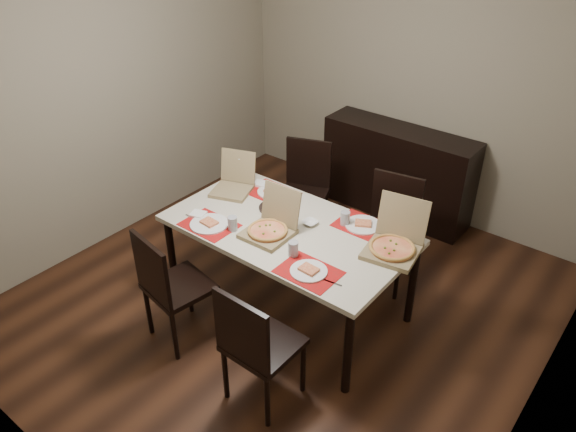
% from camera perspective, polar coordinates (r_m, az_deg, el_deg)
% --- Properties ---
extents(ground, '(3.80, 4.00, 0.02)m').
position_cam_1_polar(ground, '(4.64, -0.33, -8.62)').
color(ground, '#3D2113').
rests_on(ground, ground).
extents(room_walls, '(3.84, 4.02, 2.62)m').
position_cam_1_polar(room_walls, '(4.08, 3.50, 13.65)').
color(room_walls, gray).
rests_on(room_walls, ground).
extents(sideboard, '(1.50, 0.40, 0.90)m').
position_cam_1_polar(sideboard, '(5.65, 11.02, 4.42)').
color(sideboard, black).
rests_on(sideboard, ground).
extents(dining_table, '(1.80, 1.00, 0.75)m').
position_cam_1_polar(dining_table, '(4.17, 0.00, -1.94)').
color(dining_table, beige).
rests_on(dining_table, ground).
extents(chair_near_left, '(0.48, 0.48, 0.93)m').
position_cam_1_polar(chair_near_left, '(4.07, -11.96, -6.83)').
color(chair_near_left, black).
rests_on(chair_near_left, ground).
extents(chair_near_right, '(0.42, 0.42, 0.93)m').
position_cam_1_polar(chair_near_right, '(3.56, -3.31, -12.83)').
color(chair_near_right, black).
rests_on(chair_near_right, ground).
extents(chair_far_left, '(0.54, 0.54, 0.93)m').
position_cam_1_polar(chair_far_left, '(5.16, 1.72, 3.01)').
color(chair_far_left, black).
rests_on(chair_far_left, ground).
extents(chair_far_right, '(0.49, 0.49, 0.93)m').
position_cam_1_polar(chair_far_right, '(4.67, 10.31, -0.95)').
color(chair_far_right, black).
rests_on(chair_far_right, ground).
extents(setting_near_left, '(0.46, 0.30, 0.11)m').
position_cam_1_polar(setting_near_left, '(4.19, -7.60, -0.71)').
color(setting_near_left, '#BA0C0D').
rests_on(setting_near_left, dining_table).
extents(setting_near_right, '(0.48, 0.30, 0.11)m').
position_cam_1_polar(setting_near_right, '(3.73, 1.68, -4.99)').
color(setting_near_right, '#BA0C0D').
rests_on(setting_near_right, dining_table).
extents(setting_far_left, '(0.47, 0.30, 0.11)m').
position_cam_1_polar(setting_far_left, '(4.55, -1.58, 2.46)').
color(setting_far_left, '#BA0C0D').
rests_on(setting_far_left, dining_table).
extents(setting_far_right, '(0.47, 0.30, 0.11)m').
position_cam_1_polar(setting_far_right, '(4.18, 7.17, -0.74)').
color(setting_far_right, '#BA0C0D').
rests_on(setting_far_right, dining_table).
extents(napkin_loose, '(0.15, 0.15, 0.02)m').
position_cam_1_polar(napkin_loose, '(4.06, -1.31, -1.75)').
color(napkin_loose, white).
rests_on(napkin_loose, dining_table).
extents(pizza_box_center, '(0.33, 0.37, 0.32)m').
position_cam_1_polar(pizza_box_center, '(4.04, -1.82, -1.17)').
color(pizza_box_center, olive).
rests_on(pizza_box_center, dining_table).
extents(pizza_box_right, '(0.41, 0.44, 0.35)m').
position_cam_1_polar(pizza_box_right, '(3.93, 10.70, -2.86)').
color(pizza_box_right, olive).
rests_on(pizza_box_right, dining_table).
extents(pizza_box_left, '(0.39, 0.41, 0.30)m').
position_cam_1_polar(pizza_box_left, '(4.61, -5.54, 3.26)').
color(pizza_box_left, olive).
rests_on(pizza_box_left, dining_table).
extents(faina_plate, '(0.26, 0.26, 0.03)m').
position_cam_1_polar(faina_plate, '(4.36, -1.30, 0.92)').
color(faina_plate, black).
rests_on(faina_plate, dining_table).
extents(dip_bowl, '(0.12, 0.12, 0.03)m').
position_cam_1_polar(dip_bowl, '(4.17, 2.27, -0.69)').
color(dip_bowl, white).
rests_on(dip_bowl, dining_table).
extents(soda_bottle, '(0.09, 0.09, 0.27)m').
position_cam_1_polar(soda_bottle, '(4.71, -4.73, 4.78)').
color(soda_bottle, silver).
rests_on(soda_bottle, dining_table).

